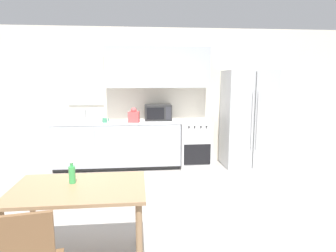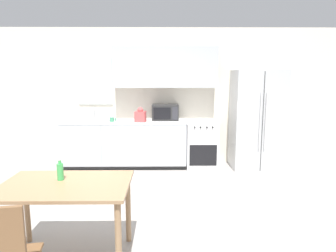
{
  "view_description": "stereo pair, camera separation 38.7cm",
  "coord_description": "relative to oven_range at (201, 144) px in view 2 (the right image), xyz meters",
  "views": [
    {
      "loc": [
        0.01,
        -3.66,
        1.76
      ],
      "look_at": [
        0.45,
        0.58,
        1.05
      ],
      "focal_mm": 32.0,
      "sensor_mm": 36.0,
      "label": 1
    },
    {
      "loc": [
        0.4,
        -3.68,
        1.76
      ],
      "look_at": [
        0.45,
        0.58,
        1.05
      ],
      "focal_mm": 32.0,
      "sensor_mm": 36.0,
      "label": 2
    }
  ],
  "objects": [
    {
      "name": "microwave",
      "position": [
        -0.7,
        0.12,
        0.62
      ],
      "size": [
        0.51,
        0.35,
        0.31
      ],
      "color": "#282828",
      "rests_on": "kitchen_counter"
    },
    {
      "name": "ground_plane",
      "position": [
        -1.12,
        -2.02,
        -0.44
      ],
      "size": [
        12.0,
        12.0,
        0.0
      ],
      "primitive_type": "plane",
      "color": "gray"
    },
    {
      "name": "drink_bottle",
      "position": [
        -1.72,
        -2.93,
        0.42
      ],
      "size": [
        0.06,
        0.06,
        0.21
      ],
      "color": "#3FB259",
      "rests_on": "dining_table"
    },
    {
      "name": "kitchen_sink",
      "position": [
        -2.1,
        0.03,
        0.48
      ],
      "size": [
        0.62,
        0.38,
        0.22
      ],
      "color": "#B7BABC",
      "rests_on": "kitchen_counter"
    },
    {
      "name": "oven_range",
      "position": [
        0.0,
        0.0,
        0.0
      ],
      "size": [
        0.59,
        0.65,
        0.89
      ],
      "color": "white",
      "rests_on": "ground_plane"
    },
    {
      "name": "kitchen_counter",
      "position": [
        -1.49,
        0.02,
        0.02
      ],
      "size": [
        2.4,
        0.61,
        0.91
      ],
      "color": "#333333",
      "rests_on": "ground_plane"
    },
    {
      "name": "grocery_bag_0",
      "position": [
        -1.17,
        -0.12,
        0.59
      ],
      "size": [
        0.22,
        0.19,
        0.28
      ],
      "rotation": [
        0.0,
        0.0,
        -0.15
      ],
      "color": "#D14C4C",
      "rests_on": "kitchen_counter"
    },
    {
      "name": "dining_table",
      "position": [
        -1.64,
        -3.04,
        0.22
      ],
      "size": [
        1.19,
        0.79,
        0.77
      ],
      "color": "#997551",
      "rests_on": "ground_plane"
    },
    {
      "name": "refrigerator",
      "position": [
        1.06,
        -0.03,
        0.49
      ],
      "size": [
        0.93,
        0.74,
        1.88
      ],
      "color": "silver",
      "rests_on": "ground_plane"
    },
    {
      "name": "coffee_mug",
      "position": [
        -1.7,
        -0.1,
        0.51
      ],
      "size": [
        0.12,
        0.09,
        0.08
      ],
      "color": "#3F8C66",
      "rests_on": "kitchen_counter"
    },
    {
      "name": "wall_back",
      "position": [
        -1.04,
        0.31,
        1.03
      ],
      "size": [
        12.0,
        0.38,
        2.7
      ],
      "color": "beige",
      "rests_on": "ground_plane"
    }
  ]
}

